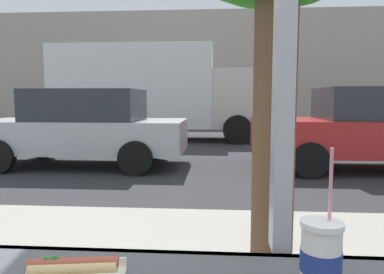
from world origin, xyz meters
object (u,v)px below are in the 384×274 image
Objects in this scene: parked_car_red at (377,128)px; box_truck at (155,90)px; soda_cup_right at (321,260)px; hotdog_tray_near at (74,269)px; parked_car_silver at (84,127)px.

parked_car_red is 0.66× the size of box_truck.
parked_car_red is (2.90, 6.50, -0.23)m from soda_cup_right.
hotdog_tray_near is at bearing -80.92° from box_truck.
parked_car_red reaches higher than soda_cup_right.
soda_cup_right is at bearing -5.41° from hotdog_tray_near.
parked_car_silver is 0.91× the size of parked_car_red.
parked_car_red is (3.45, 6.45, -0.17)m from hotdog_tray_near.
parked_car_silver reaches higher than soda_cup_right.
soda_cup_right is 11.71m from box_truck.
parked_car_red reaches higher than hotdog_tray_near.
box_truck is at bearing 136.86° from parked_car_red.
parked_car_silver is at bearing 110.70° from hotdog_tray_near.
box_truck reaches higher than parked_car_red.
soda_cup_right is 0.08× the size of parked_car_silver.
parked_car_red reaches higher than parked_car_silver.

